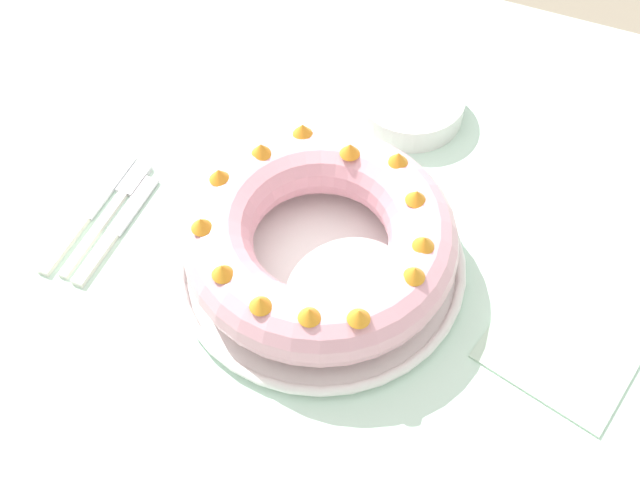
% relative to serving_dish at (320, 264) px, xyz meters
% --- Properties ---
extents(ground_plane, '(8.00, 8.00, 0.00)m').
position_rel_serving_dish_xyz_m(ground_plane, '(0.02, 0.00, -0.76)').
color(ground_plane, gray).
extents(dining_table, '(1.54, 1.20, 0.75)m').
position_rel_serving_dish_xyz_m(dining_table, '(0.02, 0.00, -0.08)').
color(dining_table, silver).
rests_on(dining_table, ground_plane).
extents(serving_dish, '(0.35, 0.35, 0.02)m').
position_rel_serving_dish_xyz_m(serving_dish, '(0.00, 0.00, 0.00)').
color(serving_dish, white).
rests_on(serving_dish, dining_table).
extents(bundt_cake, '(0.32, 0.32, 0.10)m').
position_rel_serving_dish_xyz_m(bundt_cake, '(-0.00, -0.00, 0.05)').
color(bundt_cake, '#E09EAD').
rests_on(bundt_cake, serving_dish).
extents(fork, '(0.02, 0.20, 0.01)m').
position_rel_serving_dish_xyz_m(fork, '(-0.28, -0.02, -0.01)').
color(fork, white).
rests_on(fork, dining_table).
extents(serving_knife, '(0.02, 0.21, 0.01)m').
position_rel_serving_dish_xyz_m(serving_knife, '(-0.31, -0.05, -0.01)').
color(serving_knife, white).
rests_on(serving_knife, dining_table).
extents(cake_knife, '(0.02, 0.18, 0.01)m').
position_rel_serving_dish_xyz_m(cake_knife, '(-0.26, -0.06, -0.01)').
color(cake_knife, white).
rests_on(cake_knife, dining_table).
extents(side_bowl, '(0.15, 0.15, 0.04)m').
position_rel_serving_dish_xyz_m(side_bowl, '(0.02, 0.29, 0.01)').
color(side_bowl, white).
rests_on(side_bowl, dining_table).
extents(napkin, '(0.18, 0.15, 0.00)m').
position_rel_serving_dish_xyz_m(napkin, '(0.29, -0.01, -0.01)').
color(napkin, '#B2D1B7').
rests_on(napkin, dining_table).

